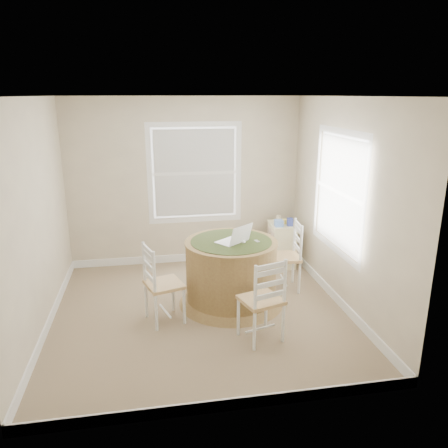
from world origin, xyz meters
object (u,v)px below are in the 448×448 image
object	(u,v)px
laptop	(234,240)
chair_right	(285,257)
chair_near	(261,300)
round_table	(231,270)
corner_chest	(282,244)
chair_left	(164,284)

from	to	relation	value
laptop	chair_right	bearing A→B (deg)	165.64
chair_near	chair_right	bearing A→B (deg)	-135.60
round_table	corner_chest	world-z (taller)	round_table
chair_left	laptop	bearing A→B (deg)	-89.79
chair_left	laptop	distance (m)	1.02
chair_near	corner_chest	distance (m)	2.26
chair_right	round_table	bearing A→B (deg)	-64.97
round_table	laptop	xyz separation A→B (m)	(0.03, -0.05, 0.42)
chair_left	chair_near	bearing A→B (deg)	-137.60
chair_left	chair_right	size ratio (longest dim) A/B	1.00
chair_right	laptop	bearing A→B (deg)	-61.36
round_table	laptop	distance (m)	0.42
corner_chest	laptop	bearing A→B (deg)	-127.23
round_table	corner_chest	distance (m)	1.55
corner_chest	chair_near	bearing A→B (deg)	-110.09
chair_left	chair_right	distance (m)	1.79
chair_left	chair_right	xyz separation A→B (m)	(1.68, 0.62, 0.00)
round_table	chair_left	size ratio (longest dim) A/B	1.43
chair_near	corner_chest	world-z (taller)	chair_near
chair_left	laptop	world-z (taller)	laptop
laptop	corner_chest	distance (m)	1.66
laptop	corner_chest	size ratio (longest dim) A/B	0.71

